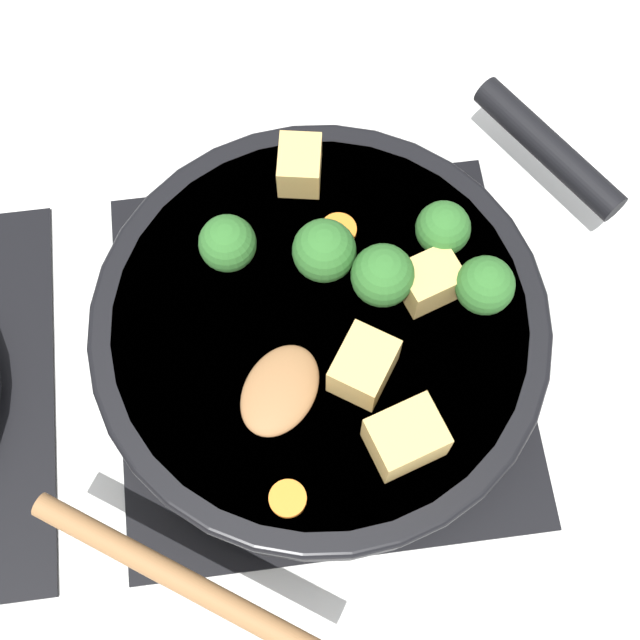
% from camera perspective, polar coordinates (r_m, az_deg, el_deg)
% --- Properties ---
extents(ground_plane, '(2.40, 2.40, 0.00)m').
position_cam_1_polar(ground_plane, '(0.69, -0.00, -2.27)').
color(ground_plane, silver).
extents(front_burner_grate, '(0.31, 0.31, 0.03)m').
position_cam_1_polar(front_burner_grate, '(0.68, -0.00, -1.94)').
color(front_burner_grate, black).
rests_on(front_burner_grate, ground_plane).
extents(skillet_pan, '(0.35, 0.41, 0.05)m').
position_cam_1_polar(skillet_pan, '(0.64, 0.14, -0.58)').
color(skillet_pan, black).
rests_on(skillet_pan, front_burner_grate).
extents(wooden_spoon, '(0.22, 0.20, 0.02)m').
position_cam_1_polar(wooden_spoon, '(0.58, -5.94, -10.57)').
color(wooden_spoon, olive).
rests_on(wooden_spoon, skillet_pan).
extents(tofu_cube_center_large, '(0.04, 0.05, 0.03)m').
position_cam_1_polar(tofu_cube_center_large, '(0.62, 7.04, 2.51)').
color(tofu_cube_center_large, tan).
rests_on(tofu_cube_center_large, skillet_pan).
extents(tofu_cube_near_handle, '(0.04, 0.04, 0.03)m').
position_cam_1_polar(tofu_cube_near_handle, '(0.66, -1.33, 9.87)').
color(tofu_cube_near_handle, tan).
rests_on(tofu_cube_near_handle, skillet_pan).
extents(tofu_cube_east_chunk, '(0.05, 0.05, 0.04)m').
position_cam_1_polar(tofu_cube_east_chunk, '(0.58, 5.50, -7.51)').
color(tofu_cube_east_chunk, tan).
rests_on(tofu_cube_east_chunk, skillet_pan).
extents(tofu_cube_west_chunk, '(0.06, 0.05, 0.03)m').
position_cam_1_polar(tofu_cube_west_chunk, '(0.59, 2.81, -2.97)').
color(tofu_cube_west_chunk, tan).
rests_on(tofu_cube_west_chunk, skillet_pan).
extents(broccoli_floret_near_spoon, '(0.04, 0.04, 0.05)m').
position_cam_1_polar(broccoli_floret_near_spoon, '(0.61, 4.03, 2.84)').
color(broccoli_floret_near_spoon, '#709956').
rests_on(broccoli_floret_near_spoon, skillet_pan).
extents(broccoli_floret_center_top, '(0.04, 0.04, 0.05)m').
position_cam_1_polar(broccoli_floret_center_top, '(0.63, 7.87, 5.81)').
color(broccoli_floret_center_top, '#709956').
rests_on(broccoli_floret_center_top, skillet_pan).
extents(broccoli_floret_east_rim, '(0.04, 0.04, 0.05)m').
position_cam_1_polar(broccoli_floret_east_rim, '(0.62, -5.94, 4.88)').
color(broccoli_floret_east_rim, '#709956').
rests_on(broccoli_floret_east_rim, skillet_pan).
extents(broccoli_floret_west_rim, '(0.04, 0.04, 0.05)m').
position_cam_1_polar(broccoli_floret_west_rim, '(0.61, 0.27, 4.44)').
color(broccoli_floret_west_rim, '#709956').
rests_on(broccoli_floret_west_rim, skillet_pan).
extents(broccoli_floret_north_edge, '(0.04, 0.04, 0.05)m').
position_cam_1_polar(broccoli_floret_north_edge, '(0.61, 10.56, 1.93)').
color(broccoli_floret_north_edge, '#709956').
rests_on(broccoli_floret_north_edge, skillet_pan).
extents(carrot_slice_orange_thin, '(0.02, 0.02, 0.01)m').
position_cam_1_polar(carrot_slice_orange_thin, '(0.59, -2.08, -11.35)').
color(carrot_slice_orange_thin, orange).
rests_on(carrot_slice_orange_thin, skillet_pan).
extents(carrot_slice_near_center, '(0.03, 0.03, 0.01)m').
position_cam_1_polar(carrot_slice_near_center, '(0.65, 1.18, 5.77)').
color(carrot_slice_near_center, orange).
rests_on(carrot_slice_near_center, skillet_pan).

